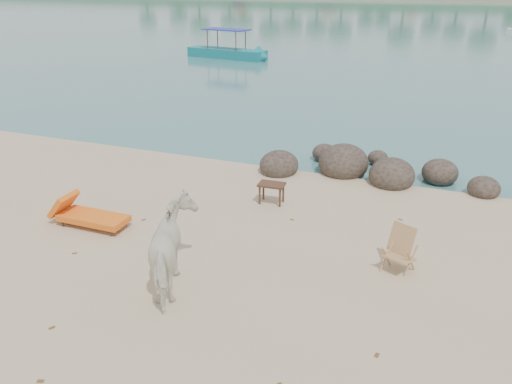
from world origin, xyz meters
The scene contains 8 objects.
water centered at (0.00, 90.00, 0.00)m, with size 400.00×400.00×0.00m, color #346969.
boulders centered at (0.85, 6.33, 0.21)m, with size 6.35×2.84×1.06m.
cow centered at (-1.26, -0.39, 0.77)m, with size 0.83×1.83×1.55m, color silver.
side_table centered at (-0.88, 3.60, 0.25)m, with size 0.63×0.41×0.51m, color #332114, non-canonical shape.
lounge_chair centered at (-4.16, 1.01, 0.29)m, with size 1.95×0.68×0.59m, color orange, non-canonical shape.
deck_chair centered at (2.37, 1.56, 0.42)m, with size 0.53×0.59×0.83m, color tan, non-canonical shape.
boat_near centered at (-12.03, 25.67, 1.58)m, with size 6.48×1.46×3.15m, color #12707A, non-canonical shape.
dead_leaves centered at (-0.60, -0.90, 0.00)m, with size 7.45×7.29×0.00m.
Camera 1 is at (2.79, -6.94, 5.13)m, focal length 35.00 mm.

